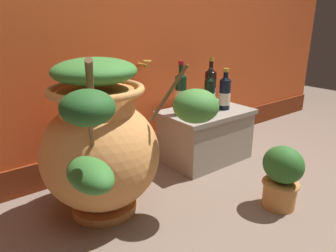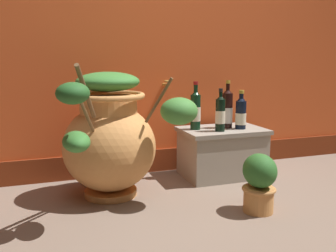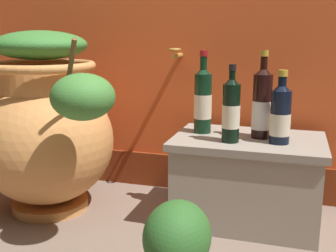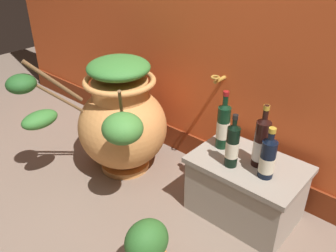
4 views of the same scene
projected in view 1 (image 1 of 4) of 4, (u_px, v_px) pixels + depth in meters
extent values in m
plane|color=#7A6656|center=(263.00, 245.00, 1.39)|extent=(7.00, 7.00, 0.00)
cube|color=maroon|center=(133.00, 150.00, 2.18)|extent=(4.40, 0.02, 0.18)
cylinder|color=#B28433|center=(143.00, 65.00, 1.99)|extent=(0.02, 0.10, 0.02)
torus|color=#B28433|center=(147.00, 61.00, 1.95)|extent=(0.06, 0.06, 0.01)
cylinder|color=#D68E4C|center=(105.00, 205.00, 1.65)|extent=(0.34, 0.34, 0.04)
ellipsoid|color=#D68E4C|center=(101.00, 154.00, 1.55)|extent=(0.59, 0.59, 0.55)
cylinder|color=#D68E4C|center=(97.00, 104.00, 1.47)|extent=(0.36, 0.36, 0.14)
torus|color=#D68E4C|center=(96.00, 90.00, 1.45)|extent=(0.46, 0.46, 0.04)
cylinder|color=brown|center=(168.00, 94.00, 1.44)|extent=(0.14, 0.13, 0.28)
ellipsoid|color=#428438|center=(196.00, 106.00, 1.45)|extent=(0.22, 0.22, 0.16)
cylinder|color=brown|center=(91.00, 98.00, 1.07)|extent=(0.14, 0.28, 0.31)
ellipsoid|color=#235623|center=(88.00, 108.00, 0.90)|extent=(0.16, 0.17, 0.11)
cylinder|color=brown|center=(91.00, 129.00, 1.14)|extent=(0.12, 0.25, 0.25)
ellipsoid|color=#387A33|center=(90.00, 175.00, 1.03)|extent=(0.14, 0.23, 0.10)
ellipsoid|color=#387A33|center=(95.00, 71.00, 1.42)|extent=(0.39, 0.39, 0.12)
cube|color=#9E9384|center=(205.00, 135.00, 2.20)|extent=(0.57, 0.39, 0.36)
cube|color=gray|center=(206.00, 112.00, 2.15)|extent=(0.61, 0.41, 0.03)
cylinder|color=black|center=(225.00, 95.00, 2.14)|extent=(0.08, 0.08, 0.21)
cone|color=black|center=(226.00, 78.00, 2.10)|extent=(0.08, 0.08, 0.04)
cylinder|color=black|center=(226.00, 74.00, 2.09)|extent=(0.03, 0.03, 0.08)
cylinder|color=#B7932D|center=(226.00, 70.00, 2.08)|extent=(0.04, 0.04, 0.02)
cylinder|color=beige|center=(224.00, 99.00, 2.15)|extent=(0.08, 0.08, 0.09)
cylinder|color=black|center=(181.00, 96.00, 2.01)|extent=(0.07, 0.07, 0.25)
cone|color=black|center=(181.00, 74.00, 1.96)|extent=(0.07, 0.07, 0.04)
cylinder|color=black|center=(181.00, 69.00, 1.95)|extent=(0.03, 0.03, 0.10)
cylinder|color=maroon|center=(181.00, 63.00, 1.94)|extent=(0.03, 0.03, 0.02)
cylinder|color=beige|center=(181.00, 98.00, 2.01)|extent=(0.08, 0.08, 0.10)
cylinder|color=black|center=(210.00, 91.00, 2.14)|extent=(0.08, 0.08, 0.26)
cone|color=black|center=(211.00, 70.00, 2.09)|extent=(0.08, 0.08, 0.04)
cylinder|color=black|center=(211.00, 65.00, 2.08)|extent=(0.03, 0.03, 0.09)
cylinder|color=#B7932D|center=(211.00, 59.00, 2.07)|extent=(0.03, 0.03, 0.02)
cylinder|color=silver|center=(210.00, 96.00, 2.15)|extent=(0.08, 0.08, 0.11)
cylinder|color=black|center=(209.00, 98.00, 2.00)|extent=(0.07, 0.07, 0.23)
cone|color=black|center=(210.00, 79.00, 1.96)|extent=(0.07, 0.07, 0.04)
cylinder|color=black|center=(210.00, 74.00, 1.95)|extent=(0.02, 0.02, 0.08)
cylinder|color=black|center=(210.00, 70.00, 1.94)|extent=(0.03, 0.03, 0.02)
cylinder|color=beige|center=(209.00, 100.00, 2.01)|extent=(0.07, 0.07, 0.09)
cylinder|color=#D68E4C|center=(279.00, 194.00, 1.66)|extent=(0.17, 0.17, 0.15)
torus|color=#C58346|center=(281.00, 183.00, 1.64)|extent=(0.19, 0.19, 0.02)
ellipsoid|color=#2D6628|center=(283.00, 165.00, 1.60)|extent=(0.18, 0.22, 0.20)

